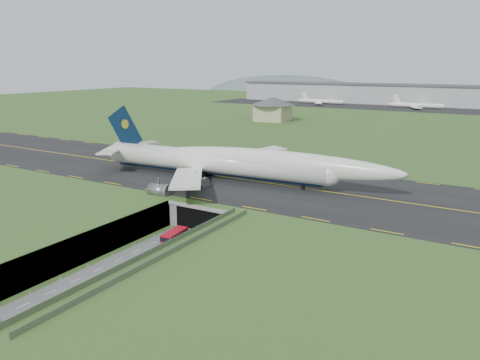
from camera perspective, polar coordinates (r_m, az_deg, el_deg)
The scene contains 10 objects.
ground at distance 99.20m, azimuth -7.83°, elevation -7.57°, with size 900.00×900.00×0.00m, color #3C6227.
airfield_deck at distance 98.15m, azimuth -7.88°, elevation -5.94°, with size 800.00×800.00×6.00m, color gray.
trench_road at distance 93.89m, azimuth -10.71°, elevation -8.89°, with size 12.00×75.00×0.20m, color slate.
taxiway at distance 123.51m, azimuth 1.63°, elevation -0.15°, with size 800.00×44.00×0.18m, color black.
tunnel_portal at distance 110.84m, azimuth -2.50°, elevation -3.29°, with size 17.00×22.30×6.00m.
guideway at distance 77.14m, azimuth -10.41°, elevation -9.86°, with size 3.00×53.00×7.05m.
jumbo_jet at distance 122.11m, azimuth -0.94°, elevation 2.13°, with size 88.42×57.77×19.17m.
shuttle_tram at distance 97.80m, azimuth -7.98°, elevation -6.92°, with size 3.32×7.07×2.80m.
service_building at distance 256.69m, azimuth 4.03°, elevation 8.90°, with size 25.33×25.33×13.02m.
cargo_terminal at distance 376.26m, azimuth 22.17°, elevation 9.56°, with size 320.00×67.00×15.60m.
Camera 1 is at (58.34, -71.63, 36.16)m, focal length 35.00 mm.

